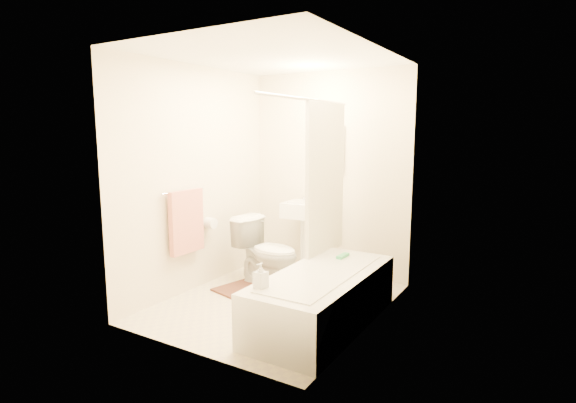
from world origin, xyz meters
The scene contains 17 objects.
floor centered at (0.00, 0.00, 0.00)m, with size 2.40×2.40×0.00m, color beige.
ceiling centered at (0.00, 0.00, 2.40)m, with size 2.40×2.40×0.00m, color white.
wall_back centered at (0.00, 1.20, 1.20)m, with size 2.00×0.02×2.40m, color beige.
wall_left centered at (-1.00, 0.00, 1.20)m, with size 0.02×2.40×2.40m, color beige.
wall_right centered at (1.00, 0.00, 1.20)m, with size 0.02×2.40×2.40m, color beige.
mirror centered at (0.00, 1.18, 1.50)m, with size 0.40×0.03×0.55m, color white.
curtain_rod centered at (0.30, 0.10, 2.00)m, with size 0.03×0.03×1.70m, color silver.
shower_curtain centered at (0.30, 0.50, 1.22)m, with size 0.04×0.80×1.55m, color silver.
towel_bar centered at (-0.96, -0.25, 1.10)m, with size 0.02×0.02×0.60m, color silver.
towel centered at (-0.93, -0.25, 0.78)m, with size 0.06×0.45×0.66m, color #CC7266.
toilet_paper centered at (-0.93, 0.12, 0.70)m, with size 0.12×0.12×0.11m, color white.
toilet centered at (-0.35, 0.39, 0.38)m, with size 0.43×0.77×0.75m, color white.
sink centered at (-0.17, 0.95, 0.48)m, with size 0.49×0.39×0.96m, color white, non-canonical shape.
bathtub centered at (0.63, -0.20, 0.24)m, with size 0.73×1.68×0.47m, color silver, non-canonical shape.
bath_mat centered at (-0.41, 0.09, 0.01)m, with size 0.66×0.50×0.02m, color #50211A.
soap_bottle centered at (0.38, -0.81, 0.57)m, with size 0.09×0.10×0.21m, color white.
scrub_brush centered at (0.59, 0.32, 0.49)m, with size 0.06×0.19×0.04m, color #3DB362.
Camera 1 is at (2.33, -3.63, 1.70)m, focal length 28.00 mm.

